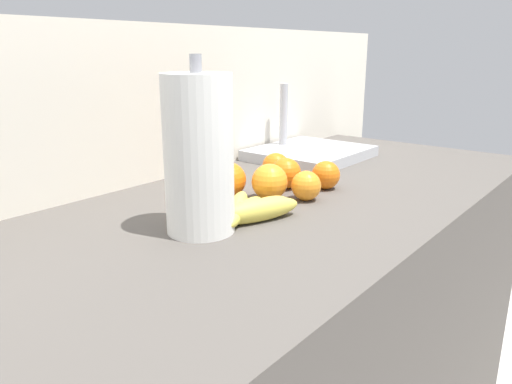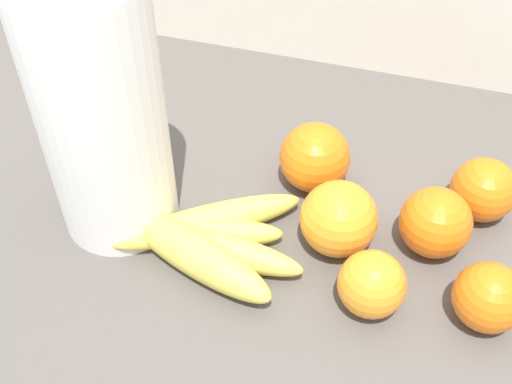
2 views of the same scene
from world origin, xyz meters
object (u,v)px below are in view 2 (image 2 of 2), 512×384
Objects in this scene: orange_front at (372,284)px; orange_back_right at (483,190)px; orange_center at (339,219)px; paper_towel_roll at (101,114)px; banana_bunch at (203,239)px; orange_back_left at (315,158)px; orange_far_right at (435,223)px; orange_right at (489,297)px.

orange_back_right is (0.09, 0.15, 0.00)m from orange_front.
paper_towel_roll reaches higher than orange_center.
orange_back_left is (0.08, 0.13, 0.02)m from banana_bunch.
orange_far_right is at bearing 8.27° from paper_towel_roll.
orange_back_right reaches higher than orange_front.
orange_back_left is at bearing 117.88° from orange_center.
orange_far_right reaches higher than orange_right.
orange_back_left is 0.23m from paper_towel_roll.
orange_center is (-0.04, 0.06, 0.01)m from orange_front.
orange_far_right is 0.93× the size of orange_center.
orange_back_right is at bearing 54.47° from orange_far_right.
orange_center reaches higher than orange_far_right.
orange_front is at bearing -118.68° from orange_far_right.
orange_front is (0.09, -0.14, -0.01)m from orange_back_left.
orange_back_right is at bearing 32.19° from orange_center.
orange_front is 0.29m from paper_towel_roll.
orange_front is at bearing -172.01° from orange_right.
banana_bunch is at bearing -159.93° from orange_center.
orange_back_left is 0.18m from orange_back_right.
orange_right is at bearing -85.20° from orange_back_right.
paper_towel_roll reaches higher than banana_bunch.
paper_towel_roll is at bearing -151.16° from orange_back_left.
banana_bunch is 0.23m from orange_far_right.
orange_front is at bearing -59.04° from orange_back_left.
orange_right is (0.19, -0.13, -0.01)m from orange_back_left.
orange_back_left reaches higher than orange_far_right.
orange_front is 0.18m from orange_back_right.
orange_right is (0.06, -0.07, -0.00)m from orange_far_right.
orange_center is at bearing -147.81° from orange_back_right.
orange_front is at bearing -121.61° from orange_back_right.
orange_center reaches higher than orange_front.
orange_back_left is 0.23m from orange_right.
orange_back_left reaches higher than orange_back_right.
orange_center is at bearing -62.12° from orange_back_left.
orange_front is at bearing -55.46° from orange_center.
orange_far_right is 1.10× the size of orange_right.
orange_center reaches higher than orange_back_right.
orange_right is 0.22× the size of paper_towel_roll.
orange_far_right is at bearing 14.84° from orange_center.
orange_back_right is 0.23× the size of paper_towel_roll.
orange_right reaches higher than orange_front.
banana_bunch is at bearing 179.36° from orange_right.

